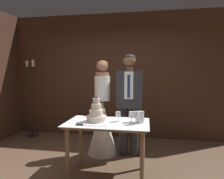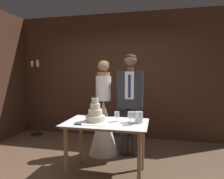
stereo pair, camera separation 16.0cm
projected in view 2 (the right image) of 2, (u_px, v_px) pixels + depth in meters
name	position (u px, v px, depth m)	size (l,w,h in m)	color
wall_back	(122.00, 76.00, 4.65)	(5.24, 0.12, 2.85)	#472B1E
cake_table	(106.00, 130.00, 2.88)	(1.19, 0.73, 0.79)	#8E6B4C
tiered_cake	(95.00, 114.00, 2.92)	(0.28, 0.28, 0.36)	beige
cake_knife	(84.00, 125.00, 2.69)	(0.43, 0.04, 0.02)	silver
wine_glass_near	(134.00, 116.00, 2.72)	(0.08, 0.08, 0.18)	silver
wine_glass_middle	(130.00, 115.00, 2.83)	(0.08, 0.08, 0.15)	silver
wine_glass_far	(117.00, 115.00, 2.88)	(0.07, 0.07, 0.15)	silver
hurricane_candle	(139.00, 118.00, 2.81)	(0.11, 0.11, 0.16)	silver
bride	(104.00, 120.00, 3.67)	(0.54, 0.54, 1.72)	white
groom	(130.00, 99.00, 3.53)	(0.44, 0.25, 1.82)	#282B30
candle_stand	(36.00, 100.00, 4.78)	(0.28, 0.28, 1.80)	black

